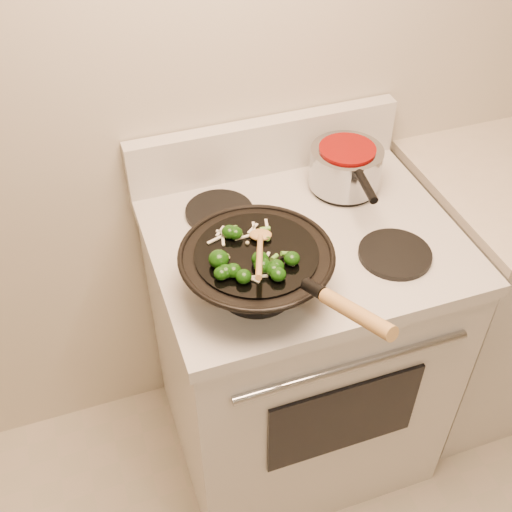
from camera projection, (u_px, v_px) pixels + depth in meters
name	position (u px, v px, depth m)	size (l,w,h in m)	color
stove	(296.00, 345.00, 1.95)	(0.78, 0.67, 1.08)	silver
wok	(258.00, 269.00, 1.44)	(0.35, 0.57, 0.23)	black
stirfry	(249.00, 261.00, 1.37)	(0.19, 0.22, 0.04)	#0F3508
wooden_spoon	(260.00, 246.00, 1.38)	(0.11, 0.23, 0.08)	#AE7F44
saucepan	(346.00, 166.00, 1.74)	(0.20, 0.32, 0.12)	#999CA1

